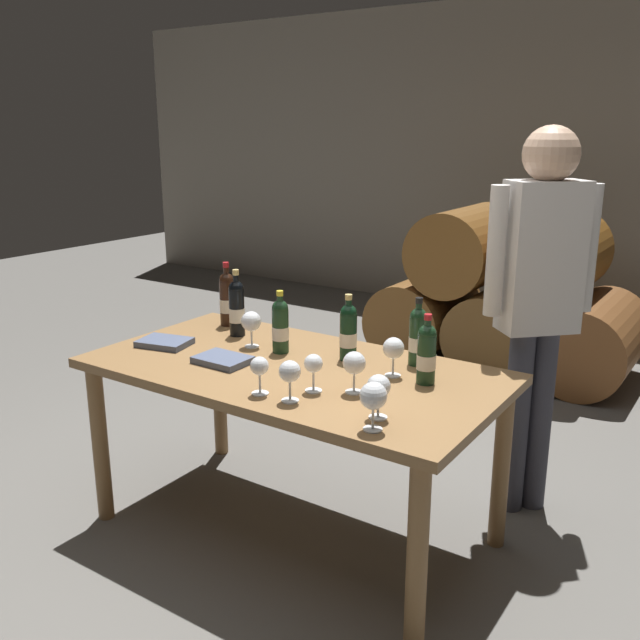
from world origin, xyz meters
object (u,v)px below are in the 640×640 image
object	(u,v)px
tasting_notebook	(223,360)
wine_glass_3	(373,397)
sommelier_presenting	(539,288)
dining_table	(293,387)
wine_glass_1	(251,322)
wine_bottle_0	(418,336)
wine_glass_5	(260,368)
wine_bottle_1	(348,332)
wine_bottle_2	(227,298)
wine_glass_0	(354,364)
wine_bottle_3	(237,307)
wine_bottle_5	(427,353)
wine_glass_2	(290,373)
wine_glass_7	(313,365)
leather_ledger	(165,342)
wine_glass_6	(393,349)
wine_bottle_4	(280,326)
wine_glass_4	(379,388)

from	to	relation	value
tasting_notebook	wine_glass_3	bearing A→B (deg)	-14.70
tasting_notebook	sommelier_presenting	size ratio (longest dim) A/B	0.13
dining_table	wine_glass_1	xyz separation A→B (m)	(-0.30, 0.11, 0.21)
wine_bottle_0	tasting_notebook	bearing A→B (deg)	-147.35
dining_table	wine_glass_5	distance (m)	0.38
wine_bottle_1	tasting_notebook	xyz separation A→B (m)	(-0.41, -0.33, -0.11)
wine_bottle_1	wine_bottle_2	xyz separation A→B (m)	(-0.77, 0.12, 0.01)
wine_glass_0	tasting_notebook	xyz separation A→B (m)	(-0.62, -0.02, -0.10)
wine_bottle_3	wine_bottle_5	distance (m)	1.01
wine_glass_2	wine_glass_7	world-z (taller)	wine_glass_2
wine_bottle_3	tasting_notebook	distance (m)	0.42
wine_bottle_5	leather_ledger	distance (m)	1.20
wine_glass_6	sommelier_presenting	bearing A→B (deg)	59.77
wine_bottle_4	wine_glass_4	xyz separation A→B (m)	(0.70, -0.38, -0.01)
wine_glass_0	sommelier_presenting	xyz separation A→B (m)	(0.40, 0.86, 0.17)
sommelier_presenting	wine_bottle_1	bearing A→B (deg)	-138.10
dining_table	wine_bottle_1	bearing A→B (deg)	53.97
wine_glass_6	wine_bottle_0	bearing A→B (deg)	84.57
wine_glass_0	tasting_notebook	distance (m)	0.63
wine_bottle_3	wine_glass_5	world-z (taller)	wine_bottle_3
wine_glass_3	tasting_notebook	bearing A→B (deg)	164.97
wine_bottle_0	wine_bottle_3	distance (m)	0.89
wine_bottle_3	wine_glass_6	xyz separation A→B (m)	(0.87, -0.08, -0.02)
wine_bottle_1	wine_glass_5	world-z (taller)	wine_bottle_1
wine_bottle_1	wine_bottle_4	world-z (taller)	wine_bottle_1
wine_bottle_3	wine_glass_1	distance (m)	0.20
wine_glass_1	sommelier_presenting	distance (m)	1.25
dining_table	wine_glass_5	size ratio (longest dim) A/B	11.83
tasting_notebook	sommelier_presenting	world-z (taller)	sommelier_presenting
wine_bottle_2	wine_glass_6	distance (m)	1.04
dining_table	wine_glass_7	xyz separation A→B (m)	(0.23, -0.18, 0.19)
wine_bottle_3	wine_glass_7	bearing A→B (deg)	-29.26
wine_glass_6	wine_bottle_2	bearing A→B (deg)	169.42
leather_ledger	wine_glass_6	bearing A→B (deg)	-0.94
wine_glass_3	wine_glass_6	size ratio (longest dim) A/B	1.04
wine_bottle_3	wine_glass_6	bearing A→B (deg)	-5.54
wine_bottle_3	wine_glass_2	size ratio (longest dim) A/B	2.05
wine_glass_0	wine_glass_6	xyz separation A→B (m)	(0.04, 0.24, -0.00)
wine_bottle_2	wine_bottle_4	world-z (taller)	wine_bottle_2
wine_bottle_3	wine_glass_7	size ratio (longest dim) A/B	2.17
wine_glass_3	sommelier_presenting	distance (m)	1.13
wine_bottle_4	wine_glass_5	world-z (taller)	wine_bottle_4
wine_glass_2	wine_glass_6	world-z (taller)	wine_glass_6
wine_glass_1	wine_glass_4	distance (m)	0.93
wine_bottle_4	wine_glass_1	size ratio (longest dim) A/B	1.68
wine_glass_2	wine_glass_4	distance (m)	0.34
dining_table	leather_ledger	world-z (taller)	leather_ledger
wine_glass_3	wine_glass_6	distance (m)	0.52
wine_glass_3	tasting_notebook	world-z (taller)	wine_glass_3
wine_bottle_1	wine_glass_5	xyz separation A→B (m)	(-0.06, -0.51, -0.02)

